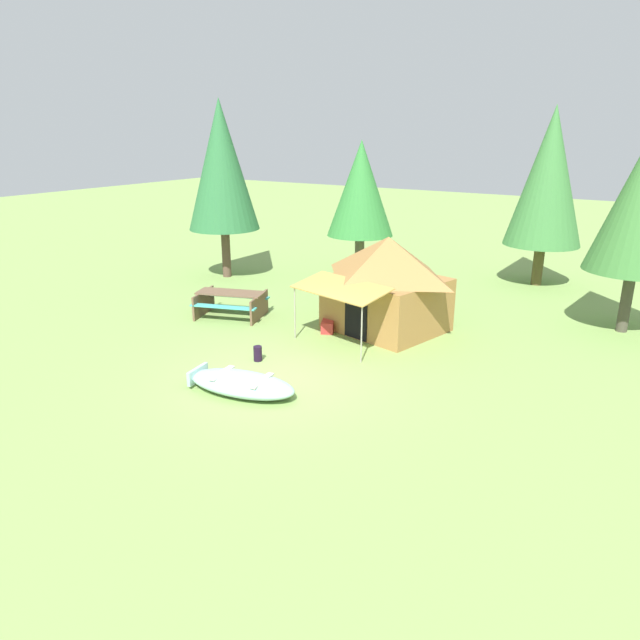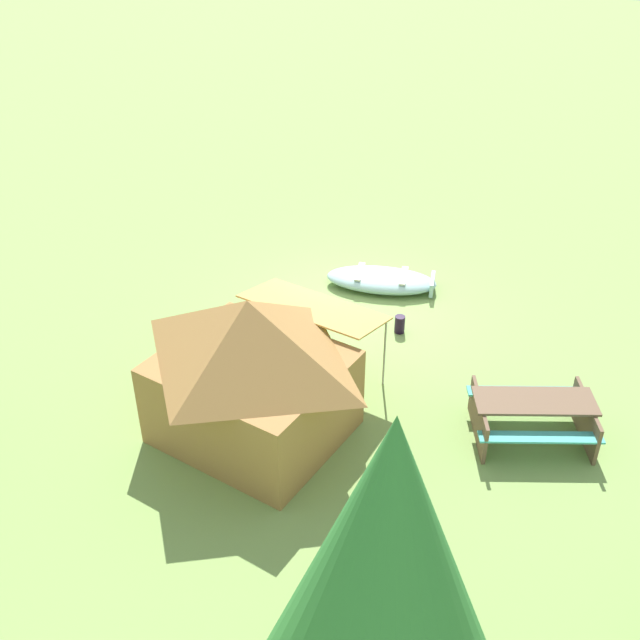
% 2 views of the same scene
% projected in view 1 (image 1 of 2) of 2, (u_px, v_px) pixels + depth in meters
% --- Properties ---
extents(ground_plane, '(80.00, 80.00, 0.00)m').
position_uv_depth(ground_plane, '(281.00, 377.00, 12.89)').
color(ground_plane, '#7C9D4F').
extents(beached_rowboat, '(2.53, 1.40, 0.40)m').
position_uv_depth(beached_rowboat, '(241.00, 383.00, 12.10)').
color(beached_rowboat, '#95BCB9').
rests_on(beached_rowboat, ground_plane).
extents(canvas_cabin_tent, '(3.54, 4.23, 2.55)m').
position_uv_depth(canvas_cabin_tent, '(387.00, 282.00, 15.60)').
color(canvas_cabin_tent, '#9E6F3B').
rests_on(canvas_cabin_tent, ground_plane).
extents(picnic_table, '(2.29, 1.95, 0.74)m').
position_uv_depth(picnic_table, '(231.00, 301.00, 16.93)').
color(picnic_table, brown).
rests_on(picnic_table, ground_plane).
extents(cooler_box, '(0.53, 0.64, 0.31)m').
position_uv_depth(cooler_box, '(328.00, 326.00, 15.76)').
color(cooler_box, '#AF2E2D').
rests_on(cooler_box, ground_plane).
extents(fuel_can, '(0.27, 0.27, 0.36)m').
position_uv_depth(fuel_can, '(258.00, 354.00, 13.77)').
color(fuel_can, black).
rests_on(fuel_can, ground_plane).
extents(pine_tree_back_left, '(2.56, 2.56, 6.01)m').
position_uv_depth(pine_tree_back_left, '(549.00, 177.00, 19.41)').
color(pine_tree_back_left, brown).
rests_on(pine_tree_back_left, ground_plane).
extents(pine_tree_back_right, '(2.36, 2.36, 4.90)m').
position_uv_depth(pine_tree_back_right, '(361.00, 189.00, 20.36)').
color(pine_tree_back_right, brown).
rests_on(pine_tree_back_right, ground_plane).
extents(pine_tree_side, '(2.53, 2.53, 6.28)m').
position_uv_depth(pine_tree_side, '(222.00, 166.00, 20.43)').
color(pine_tree_side, brown).
rests_on(pine_tree_side, ground_plane).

